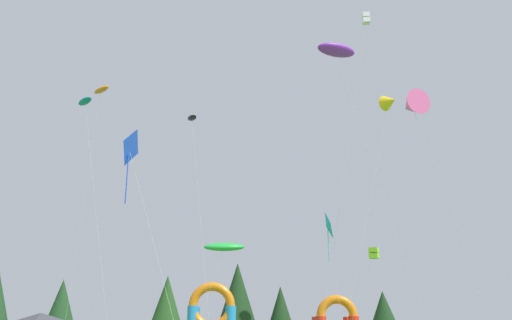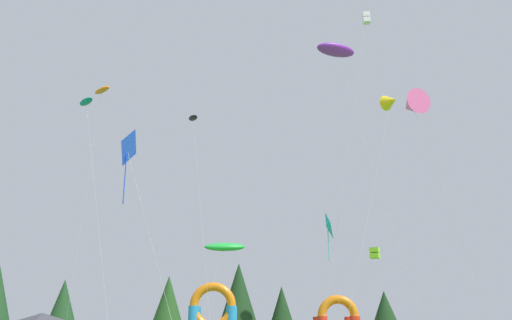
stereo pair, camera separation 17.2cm
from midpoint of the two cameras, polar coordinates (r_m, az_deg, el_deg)
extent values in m
cube|color=white|center=(49.29, 11.16, 13.83)|extent=(0.63, 0.63, 0.43)
cube|color=white|center=(49.55, 11.12, 14.35)|extent=(0.63, 0.63, 0.43)
cylinder|color=silver|center=(43.67, 8.91, -1.55)|extent=(5.00, 0.48, 27.56)
ellipsoid|color=black|center=(65.68, -6.66, 4.32)|extent=(1.70, 2.36, 0.89)
cylinder|color=silver|center=(58.30, -5.78, -6.32)|extent=(3.29, 7.59, 26.08)
ellipsoid|color=purple|center=(33.82, 8.10, 11.09)|extent=(2.76, 1.98, 0.92)
cylinder|color=silver|center=(32.32, 13.05, -4.46)|extent=(5.29, 2.33, 18.12)
ellipsoid|color=green|center=(46.63, -3.38, -8.89)|extent=(3.61, 1.95, 1.09)
cylinder|color=silver|center=(46.02, -5.30, -14.28)|extent=(2.83, 0.51, 8.86)
cube|color=#8CD826|center=(54.53, 11.94, -9.62)|extent=(1.13, 1.13, 0.45)
cube|color=#8CD826|center=(54.60, 11.90, -9.05)|extent=(1.13, 1.13, 0.45)
cylinder|color=silver|center=(54.62, 10.27, -14.31)|extent=(3.33, 1.70, 9.26)
ellipsoid|color=orange|center=(53.07, -15.68, 6.95)|extent=(2.28, 2.51, 0.98)
cylinder|color=silver|center=(51.22, -17.58, -5.71)|extent=(2.24, 2.79, 23.28)
cone|color=#EA599E|center=(42.19, 15.60, 5.44)|extent=(2.34, 2.24, 1.97)
cylinder|color=silver|center=(41.29, 19.71, -6.70)|extent=(5.14, 1.49, 17.95)
pyramid|color=blue|center=(21.20, -13.33, 1.17)|extent=(0.63, 1.11, 1.05)
cylinder|color=blue|center=(20.87, -13.33, -1.60)|extent=(0.04, 0.04, 2.09)
cylinder|color=silver|center=(20.89, -10.02, -11.05)|extent=(2.56, 1.73, 8.69)
pyramid|color=#19B7CC|center=(37.85, 7.09, -6.93)|extent=(0.64, 1.40, 1.37)
cylinder|color=#19B7CC|center=(37.68, 7.31, -8.58)|extent=(0.04, 0.04, 2.26)
cylinder|color=silver|center=(38.00, 8.33, -13.61)|extent=(1.28, 1.13, 8.85)
cone|color=yellow|center=(60.65, 13.49, 5.85)|extent=(2.26, 2.24, 1.78)
cylinder|color=silver|center=(54.21, 11.28, -5.63)|extent=(7.21, 4.05, 25.39)
ellipsoid|color=#0C7F7A|center=(66.66, -17.23, 5.78)|extent=(2.39, 2.45, 0.81)
cylinder|color=silver|center=(58.82, -16.18, -5.24)|extent=(6.43, 6.70, 27.26)
torus|color=orange|center=(57.18, -4.65, -14.70)|extent=(4.61, 0.85, 4.61)
torus|color=orange|center=(61.41, 8.25, -15.59)|extent=(4.39, 0.92, 4.39)
pyramid|color=#3F3F47|center=(57.71, -21.34, -15.05)|extent=(6.19, 3.68, 1.29)
cone|color=#1E4221|center=(73.02, -19.43, -13.91)|extent=(3.96, 3.96, 6.25)
cone|color=#234C1E|center=(68.94, -9.23, -14.42)|extent=(4.32, 4.32, 6.70)
cone|color=#193819|center=(67.44, -2.00, -13.56)|extent=(4.50, 4.50, 7.15)
cone|color=#193819|center=(67.75, 2.46, -14.81)|extent=(2.99, 2.99, 4.73)
cone|color=#193819|center=(74.64, 12.91, -15.05)|extent=(4.22, 4.22, 5.45)
camera|label=1|loc=(0.09, -90.13, 0.04)|focal=38.96mm
camera|label=2|loc=(0.09, 89.87, -0.04)|focal=38.96mm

